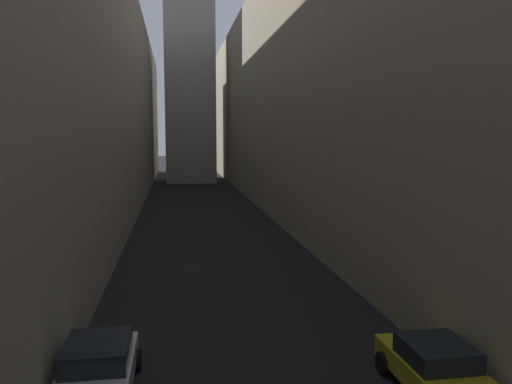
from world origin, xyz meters
TOP-DOWN VIEW (x-y plane):
  - ground_plane at (0.00, 48.00)m, footprint 264.00×264.00m
  - building_block_left at (-11.21, 50.00)m, footprint 11.43×108.00m
  - building_block_right at (13.05, 50.00)m, footprint 15.10×108.00m
  - parked_car_left_third at (-4.40, 18.34)m, footprint 2.03×4.01m
  - parked_car_right_third at (4.40, 16.89)m, footprint 2.00×4.19m

SIDE VIEW (x-z plane):
  - ground_plane at x=0.00m, z-range 0.00..0.00m
  - parked_car_right_third at x=4.40m, z-range 0.02..1.47m
  - parked_car_left_third at x=-4.40m, z-range 0.03..1.51m
  - building_block_left at x=-11.21m, z-range 0.00..19.89m
  - building_block_right at x=13.05m, z-range 0.00..21.45m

